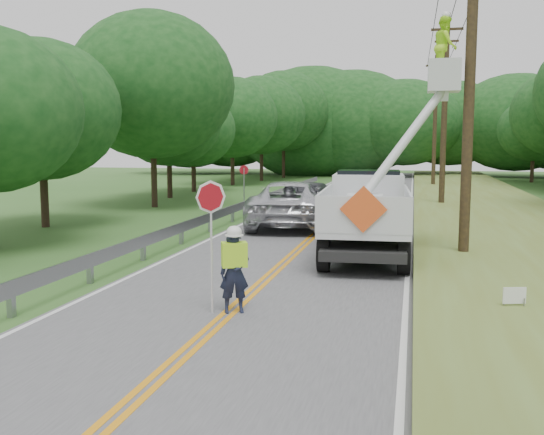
# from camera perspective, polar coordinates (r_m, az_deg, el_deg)

# --- Properties ---
(ground) EXTENTS (140.00, 140.00, 0.00)m
(ground) POSITION_cam_1_polar(r_m,az_deg,el_deg) (10.40, -7.70, -12.20)
(ground) COLOR #2F5B22
(ground) RESTS_ON ground
(road) EXTENTS (7.20, 96.00, 0.03)m
(road) POSITION_cam_1_polar(r_m,az_deg,el_deg) (23.68, 4.40, -1.29)
(road) COLOR #4F4E51
(road) RESTS_ON ground
(guardrail) EXTENTS (0.18, 48.00, 0.77)m
(guardrail) POSITION_cam_1_polar(r_m,az_deg,el_deg) (25.39, -4.27, 0.50)
(guardrail) COLOR gray
(guardrail) RESTS_ON ground
(utility_poles) EXTENTS (1.60, 43.30, 10.00)m
(utility_poles) POSITION_cam_1_polar(r_m,az_deg,el_deg) (26.29, 16.58, 10.75)
(utility_poles) COLOR black
(utility_poles) RESTS_ON ground
(tall_grass_verge) EXTENTS (7.00, 96.00, 0.30)m
(tall_grass_verge) POSITION_cam_1_polar(r_m,az_deg,el_deg) (23.67, 21.66, -1.43)
(tall_grass_verge) COLOR #606A27
(tall_grass_verge) RESTS_ON ground
(treeline_left) EXTENTS (10.04, 54.64, 10.48)m
(treeline_left) POSITION_cam_1_polar(r_m,az_deg,el_deg) (42.35, -5.96, 9.96)
(treeline_left) COLOR #332319
(treeline_left) RESTS_ON ground
(treeline_horizon) EXTENTS (57.31, 14.46, 12.29)m
(treeline_horizon) POSITION_cam_1_polar(r_m,az_deg,el_deg) (65.35, 10.94, 8.68)
(treeline_horizon) COLOR #134016
(treeline_horizon) RESTS_ON ground
(flagger) EXTENTS (1.02, 0.68, 2.66)m
(flagger) POSITION_cam_1_polar(r_m,az_deg,el_deg) (12.19, -3.62, -4.56)
(flagger) COLOR #191E33
(flagger) RESTS_ON road
(bucket_truck) EXTENTS (3.92, 7.22, 6.92)m
(bucket_truck) POSITION_cam_1_polar(r_m,az_deg,el_deg) (19.48, 9.37, 1.46)
(bucket_truck) COLOR black
(bucket_truck) RESTS_ON road
(suv_silver) EXTENTS (3.87, 6.99, 1.85)m
(suv_silver) POSITION_cam_1_polar(r_m,az_deg,el_deg) (24.97, 1.70, 1.32)
(suv_silver) COLOR silver
(suv_silver) RESTS_ON road
(suv_darkgrey) EXTENTS (2.43, 4.92, 1.37)m
(suv_darkgrey) POSITION_cam_1_polar(r_m,az_deg,el_deg) (32.00, 3.88, 2.12)
(suv_darkgrey) COLOR #383A3F
(suv_darkgrey) RESTS_ON road
(stop_sign_permanent) EXTENTS (0.48, 0.17, 2.31)m
(stop_sign_permanent) POSITION_cam_1_polar(r_m,az_deg,el_deg) (31.16, -2.64, 3.47)
(stop_sign_permanent) COLOR gray
(stop_sign_permanent) RESTS_ON ground
(yard_sign) EXTENTS (0.44, 0.17, 0.66)m
(yard_sign) POSITION_cam_1_polar(r_m,az_deg,el_deg) (12.66, 21.77, -6.94)
(yard_sign) COLOR white
(yard_sign) RESTS_ON ground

